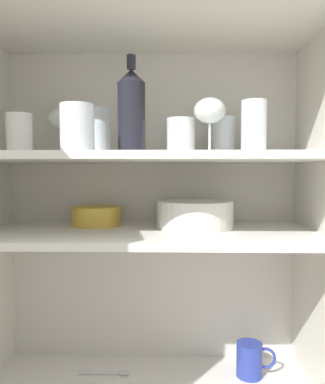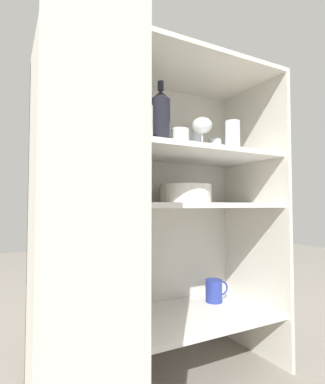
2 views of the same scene
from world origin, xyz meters
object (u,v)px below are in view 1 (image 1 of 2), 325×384
at_px(wine_bottle, 131,111).
at_px(mixing_bowl_large, 96,215).
at_px(plate_stack_white, 195,214).
at_px(coffee_mug_primary, 250,360).

xyz_separation_m(wine_bottle, mixing_bowl_large, (-0.13, 0.15, -0.30)).
bearing_deg(plate_stack_white, wine_bottle, -150.73).
xyz_separation_m(mixing_bowl_large, coffee_mug_primary, (0.48, -0.02, -0.44)).
distance_m(plate_stack_white, coffee_mug_primary, 0.48).
relative_size(plate_stack_white, mixing_bowl_large, 1.48).
height_order(mixing_bowl_large, coffee_mug_primary, mixing_bowl_large).
bearing_deg(mixing_bowl_large, coffee_mug_primary, -2.94).
bearing_deg(coffee_mug_primary, plate_stack_white, -171.15).
height_order(wine_bottle, coffee_mug_primary, wine_bottle).
distance_m(wine_bottle, plate_stack_white, 0.35).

